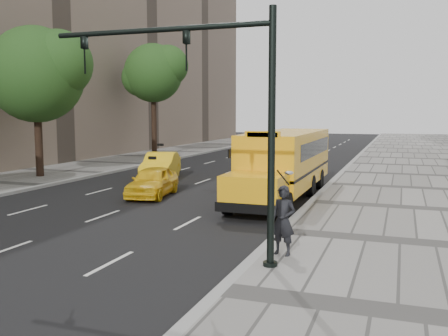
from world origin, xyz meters
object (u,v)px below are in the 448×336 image
(school_bus, at_px, (286,159))
(traffic_signal, at_px, (217,105))
(tree_b, at_px, (37,74))
(pedestrian, at_px, (283,220))
(tree_c, at_px, (154,73))
(taxi_far, at_px, (161,166))
(taxi_near, at_px, (153,181))

(school_bus, height_order, traffic_signal, traffic_signal)
(tree_b, bearing_deg, pedestrian, -32.98)
(tree_c, xyz_separation_m, school_bus, (14.91, -15.55, -5.44))
(school_bus, bearing_deg, tree_b, 175.63)
(school_bus, distance_m, taxi_far, 8.90)
(tree_c, relative_size, pedestrian, 5.20)
(tree_b, distance_m, traffic_signal, 19.85)
(school_bus, height_order, taxi_near, school_bus)
(taxi_near, bearing_deg, pedestrian, -53.96)
(school_bus, distance_m, pedestrian, 10.20)
(traffic_signal, bearing_deg, tree_b, 142.12)
(taxi_near, height_order, pedestrian, pedestrian)
(tree_c, bearing_deg, pedestrian, -56.17)
(tree_b, relative_size, school_bus, 0.76)
(school_bus, bearing_deg, taxi_far, 157.78)
(traffic_signal, bearing_deg, pedestrian, 35.32)
(taxi_near, relative_size, traffic_signal, 0.64)
(tree_c, bearing_deg, traffic_signal, -59.55)
(tree_c, xyz_separation_m, taxi_far, (6.72, -12.20, -6.42))
(tree_b, xyz_separation_m, tree_c, (-0.01, 14.41, 1.10))
(taxi_near, bearing_deg, taxi_far, 103.68)
(tree_c, bearing_deg, school_bus, -46.21)
(pedestrian, relative_size, traffic_signal, 0.29)
(school_bus, height_order, pedestrian, school_bus)
(tree_b, height_order, taxi_far, tree_b)
(pedestrian, bearing_deg, taxi_near, 147.88)
(taxi_near, relative_size, taxi_far, 0.86)
(taxi_near, relative_size, pedestrian, 2.21)
(tree_b, relative_size, pedestrian, 4.76)
(school_bus, bearing_deg, pedestrian, -77.67)
(school_bus, relative_size, pedestrian, 6.24)
(school_bus, relative_size, taxi_far, 2.44)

